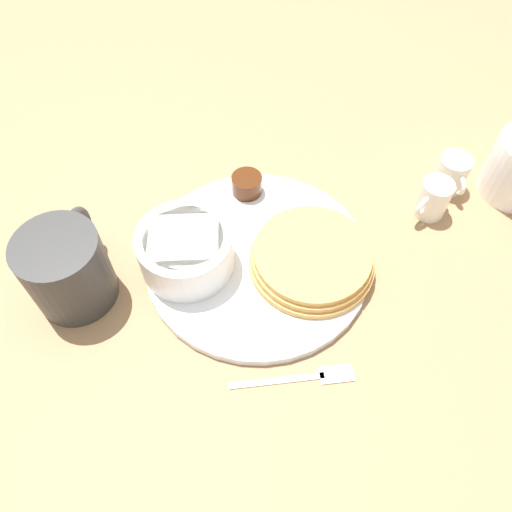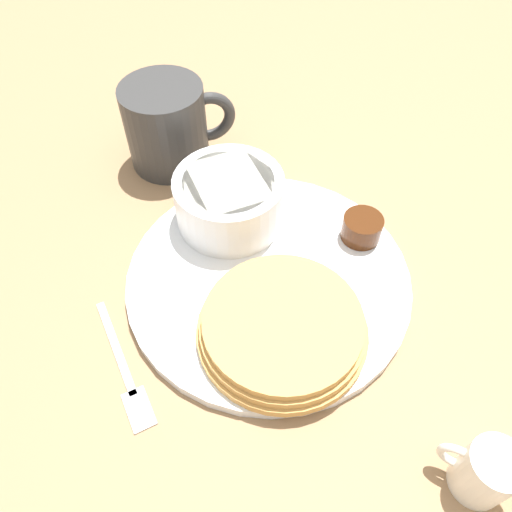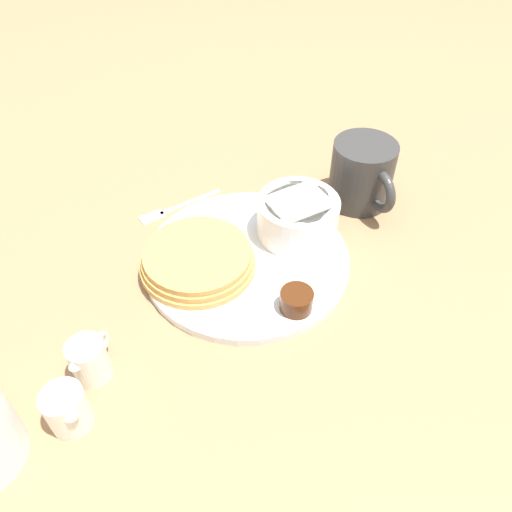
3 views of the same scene
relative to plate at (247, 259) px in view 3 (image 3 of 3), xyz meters
The scene contains 10 objects.
ground_plane 0.01m from the plate, ahead, with size 4.00×4.00×0.00m, color #93704C.
plate is the anchor object (origin of this frame).
pancake_stack 0.07m from the plate, 99.29° to the left, with size 0.15×0.15×0.03m.
bowl 0.09m from the plate, 62.71° to the right, with size 0.11×0.11×0.06m.
syrup_cup 0.11m from the plate, 152.71° to the right, with size 0.04×0.04×0.03m.
butter_ramekin 0.11m from the plate, 71.71° to the right, with size 0.05×0.05×0.05m.
coffee_mug 0.22m from the plate, 59.12° to the right, with size 0.13×0.09×0.10m.
creamer_pitcher_near 0.24m from the plate, 129.03° to the left, with size 0.06×0.04×0.06m.
creamer_pitcher_far 0.29m from the plate, 135.30° to the left, with size 0.06×0.04×0.05m.
fork 0.16m from the plate, 38.89° to the left, with size 0.07×0.13×0.00m.
Camera 3 is at (-0.48, 0.05, 0.49)m, focal length 35.00 mm.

